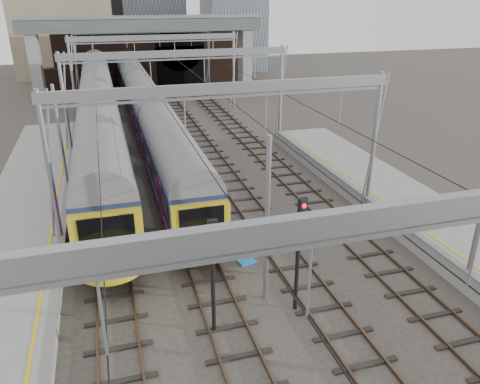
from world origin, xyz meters
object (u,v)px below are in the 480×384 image
object	(u,v)px
train_main	(138,91)
signal_near_centre	(299,241)
signal_near_left	(213,263)
train_second	(97,85)

from	to	relation	value
train_main	signal_near_centre	bearing A→B (deg)	-85.27
signal_near_left	train_second	bearing A→B (deg)	96.05
train_main	signal_near_left	distance (m)	35.66
train_second	signal_near_centre	size ratio (longest dim) A/B	14.26
signal_near_left	signal_near_centre	size ratio (longest dim) A/B	0.96
train_second	signal_near_left	xyz separation A→B (m)	(3.48, -38.98, 0.37)
signal_near_centre	signal_near_left	bearing A→B (deg)	162.42
signal_near_left	signal_near_centre	world-z (taller)	signal_near_centre
train_main	signal_near_centre	xyz separation A→B (m)	(2.92, -35.22, 0.66)
train_main	signal_near_left	size ratio (longest dim) A/B	13.25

